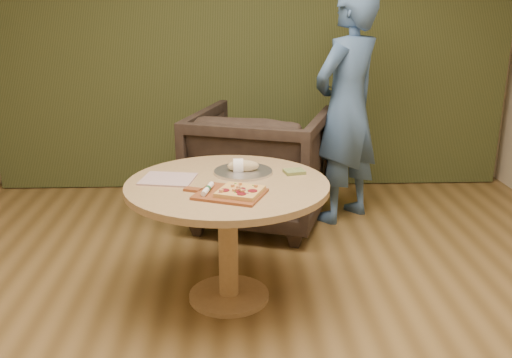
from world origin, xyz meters
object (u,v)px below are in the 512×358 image
object	(u,v)px
flatbread_pizza	(240,191)
cutlery_roll	(208,189)
serving_tray	(243,172)
pedestal_table	(228,205)
pizza_paddle	(228,194)
person_standing	(347,108)
bread_roll	(242,166)
armchair	(260,161)

from	to	relation	value
flatbread_pizza	cutlery_roll	distance (m)	0.18
cutlery_roll	serving_tray	bearing A→B (deg)	75.40
serving_tray	pedestal_table	bearing A→B (deg)	-117.89
pizza_paddle	cutlery_roll	world-z (taller)	cutlery_roll
serving_tray	person_standing	bearing A→B (deg)	53.11
pizza_paddle	person_standing	distance (m)	1.80
bread_roll	armchair	distance (m)	1.11
pizza_paddle	flatbread_pizza	world-z (taller)	flatbread_pizza
cutlery_roll	person_standing	bearing A→B (deg)	68.39
cutlery_roll	armchair	xyz separation A→B (m)	(0.35, 1.45, -0.26)
cutlery_roll	serving_tray	world-z (taller)	cutlery_roll
flatbread_pizza	bread_roll	bearing A→B (deg)	87.79
pedestal_table	serving_tray	distance (m)	0.25
pedestal_table	flatbread_pizza	size ratio (longest dim) A/B	4.13
bread_roll	flatbread_pizza	bearing A→B (deg)	-92.21
bread_roll	person_standing	distance (m)	1.42
bread_roll	armchair	world-z (taller)	armchair
pedestal_table	flatbread_pizza	distance (m)	0.30
cutlery_roll	person_standing	size ratio (longest dim) A/B	0.11
pedestal_table	serving_tray	xyz separation A→B (m)	(0.10, 0.18, 0.15)
cutlery_roll	serving_tray	xyz separation A→B (m)	(0.20, 0.38, -0.02)
flatbread_pizza	bread_roll	xyz separation A→B (m)	(0.02, 0.42, 0.02)
pedestal_table	armchair	distance (m)	1.27
pedestal_table	cutlery_roll	xyz separation A→B (m)	(-0.10, -0.20, 0.17)
cutlery_roll	armchair	distance (m)	1.51
serving_tray	person_standing	xyz separation A→B (m)	(0.84, 1.12, 0.17)
serving_tray	bread_roll	world-z (taller)	bread_roll
bread_roll	pedestal_table	bearing A→B (deg)	-115.66
serving_tray	armchair	size ratio (longest dim) A/B	0.35
pedestal_table	bread_roll	xyz separation A→B (m)	(0.09, 0.18, 0.18)
pedestal_table	armchair	size ratio (longest dim) A/B	1.14
flatbread_pizza	serving_tray	world-z (taller)	flatbread_pizza
cutlery_roll	armchair	world-z (taller)	armchair
serving_tray	armchair	bearing A→B (deg)	81.86
cutlery_roll	bread_roll	world-z (taller)	bread_roll
pizza_paddle	cutlery_roll	xyz separation A→B (m)	(-0.11, 0.02, 0.02)
flatbread_pizza	person_standing	distance (m)	1.78
flatbread_pizza	armchair	bearing A→B (deg)	83.19
pizza_paddle	serving_tray	bearing A→B (deg)	99.40
serving_tray	person_standing	distance (m)	1.41
pedestal_table	person_standing	world-z (taller)	person_standing
armchair	person_standing	bearing A→B (deg)	-156.68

